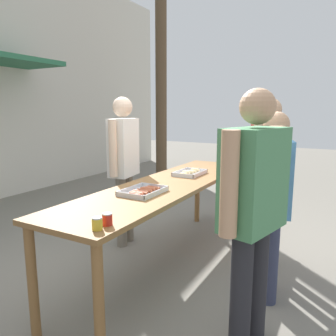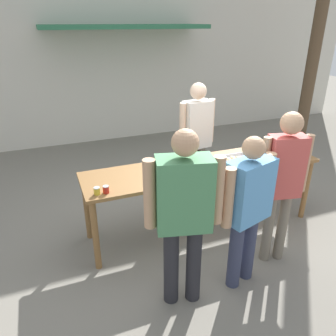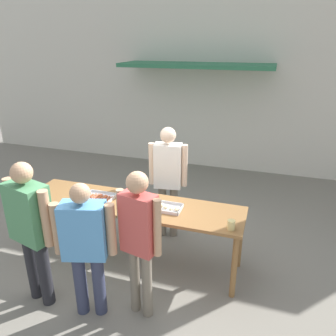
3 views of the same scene
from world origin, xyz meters
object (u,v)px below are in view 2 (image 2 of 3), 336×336
food_tray_buns (238,159)px  person_server_behind_table (197,132)px  beer_cup (305,153)px  person_customer_with_cup (283,176)px  condiment_jar_mustard (97,191)px  person_customer_holding_hotdog (184,208)px  food_tray_sausages (168,171)px  person_customer_waiting_in_line (247,203)px  condiment_jar_ketchup (106,189)px

food_tray_buns → person_server_behind_table: size_ratio=0.22×
beer_cup → person_customer_with_cup: bearing=-144.3°
condiment_jar_mustard → person_customer_holding_hotdog: person_customer_holding_hotdog is taller
food_tray_sausages → beer_cup: beer_cup is taller
food_tray_sausages → food_tray_buns: food_tray_buns is taller
person_customer_holding_hotdog → person_customer_waiting_in_line: 0.67m
condiment_jar_mustard → condiment_jar_ketchup: same height
food_tray_buns → person_customer_waiting_in_line: bearing=-118.3°
person_customer_with_cup → condiment_jar_mustard: bearing=-6.2°
food_tray_buns → person_customer_waiting_in_line: size_ratio=0.25×
food_tray_buns → beer_cup: bearing=-15.1°
condiment_jar_ketchup → person_customer_with_cup: 1.83m
beer_cup → condiment_jar_ketchup: bearing=-179.7°
condiment_jar_ketchup → person_server_behind_table: size_ratio=0.05×
condiment_jar_mustard → person_customer_waiting_in_line: (1.28, -0.78, 0.01)m
food_tray_buns → person_customer_holding_hotdog: (-1.21, -1.03, 0.12)m
food_tray_sausages → person_customer_with_cup: person_customer_with_cup is taller
person_server_behind_table → person_customer_holding_hotdog: person_server_behind_table is taller
food_tray_sausages → person_customer_with_cup: (0.94, -0.85, 0.14)m
food_tray_sausages → food_tray_buns: 0.95m
beer_cup → person_server_behind_table: 1.45m
condiment_jar_mustard → person_server_behind_table: 1.89m
beer_cup → person_server_behind_table: (-1.07, 0.98, 0.11)m
food_tray_sausages → condiment_jar_ketchup: size_ratio=5.10×
food_tray_buns → person_customer_holding_hotdog: size_ratio=0.23×
person_server_behind_table → person_customer_holding_hotdog: bearing=-127.8°
condiment_jar_ketchup → person_customer_holding_hotdog: bearing=-56.3°
food_tray_sausages → condiment_jar_ketchup: condiment_jar_ketchup is taller
condiment_jar_mustard → condiment_jar_ketchup: 0.09m
person_customer_waiting_in_line → food_tray_sausages: bearing=-84.6°
condiment_jar_mustard → person_server_behind_table: bearing=31.7°
food_tray_buns → condiment_jar_ketchup: bearing=-172.0°
food_tray_sausages → beer_cup: 1.82m
food_tray_buns → condiment_jar_mustard: size_ratio=4.99×
condiment_jar_ketchup → person_server_behind_table: bearing=33.3°
food_tray_buns → person_server_behind_table: bearing=106.2°
food_tray_buns → person_server_behind_table: 0.79m
person_customer_with_cup → food_tray_sausages: bearing=-29.6°
person_customer_with_cup → condiment_jar_ketchup: bearing=-7.0°
beer_cup → person_customer_holding_hotdog: bearing=-158.9°
food_tray_sausages → condiment_jar_mustard: size_ratio=5.10×
condiment_jar_mustard → beer_cup: 2.68m
condiment_jar_mustard → beer_cup: (2.67, 0.01, 0.02)m
condiment_jar_ketchup → person_customer_waiting_in_line: person_customer_waiting_in_line is taller
food_tray_sausages → condiment_jar_mustard: (-0.87, -0.24, 0.02)m
condiment_jar_mustard → person_customer_holding_hotdog: 1.00m
food_tray_sausages → person_customer_waiting_in_line: person_customer_waiting_in_line is taller
person_customer_with_cup → person_customer_waiting_in_line: person_customer_with_cup is taller
person_server_behind_table → person_customer_waiting_in_line: person_server_behind_table is taller
condiment_jar_mustard → condiment_jar_ketchup: size_ratio=1.00×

